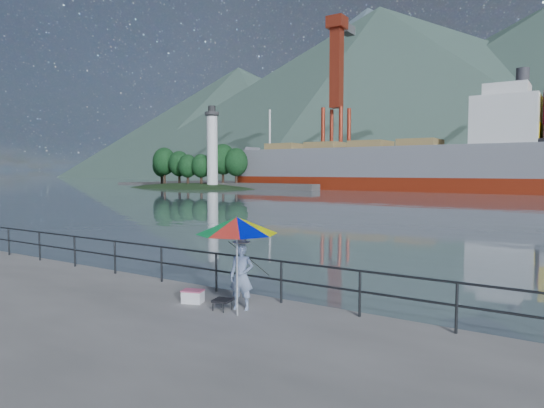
{
  "coord_description": "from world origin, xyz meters",
  "views": [
    {
      "loc": [
        9.02,
        -7.96,
        3.16
      ],
      "look_at": [
        -0.06,
        6.0,
        2.0
      ],
      "focal_mm": 32.0,
      "sensor_mm": 36.0,
      "label": 1
    }
  ],
  "objects_px": {
    "fisherman": "(241,276)",
    "beach_umbrella": "(237,225)",
    "bulk_carrier": "(399,165)",
    "cooler_bag": "(193,297)"
  },
  "relations": [
    {
      "from": "fisherman",
      "to": "beach_umbrella",
      "type": "bearing_deg",
      "value": -83.43
    },
    {
      "from": "fisherman",
      "to": "cooler_bag",
      "type": "distance_m",
      "value": 1.46
    },
    {
      "from": "beach_umbrella",
      "to": "cooler_bag",
      "type": "distance_m",
      "value": 2.4
    },
    {
      "from": "beach_umbrella",
      "to": "bulk_carrier",
      "type": "distance_m",
      "value": 74.6
    },
    {
      "from": "fisherman",
      "to": "beach_umbrella",
      "type": "distance_m",
      "value": 1.32
    },
    {
      "from": "cooler_bag",
      "to": "bulk_carrier",
      "type": "relative_size",
      "value": 0.01
    },
    {
      "from": "beach_umbrella",
      "to": "fisherman",
      "type": "bearing_deg",
      "value": 115.79
    },
    {
      "from": "fisherman",
      "to": "bulk_carrier",
      "type": "relative_size",
      "value": 0.03
    },
    {
      "from": "fisherman",
      "to": "beach_umbrella",
      "type": "height_order",
      "value": "beach_umbrella"
    },
    {
      "from": "cooler_bag",
      "to": "bulk_carrier",
      "type": "height_order",
      "value": "bulk_carrier"
    }
  ]
}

